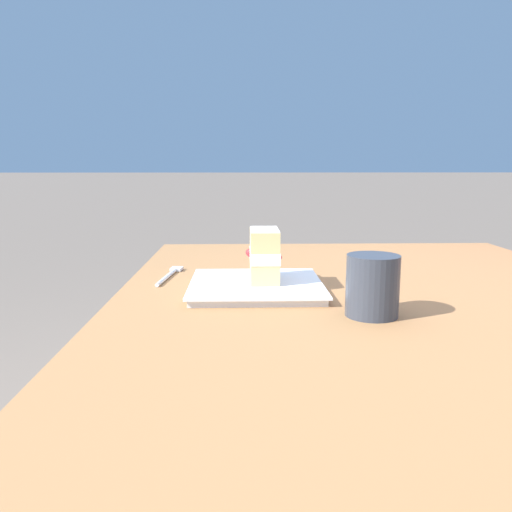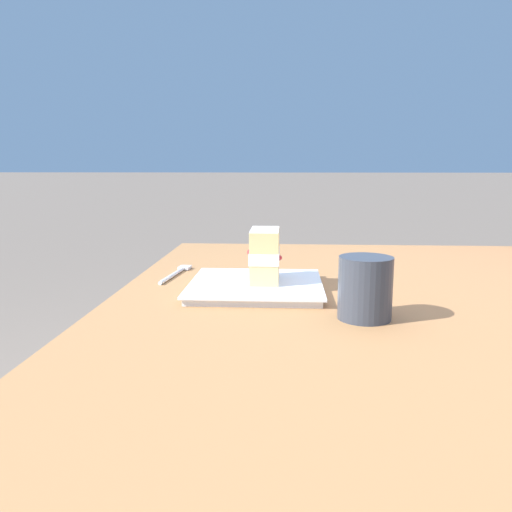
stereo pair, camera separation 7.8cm
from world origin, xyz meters
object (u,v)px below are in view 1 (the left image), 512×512
object	(u,v)px
dessert_plate	(256,286)
coffee_cup	(373,285)
patio_table	(379,354)
cake_slice	(264,255)
dessert_fork	(170,274)

from	to	relation	value
dessert_plate	coffee_cup	world-z (taller)	coffee_cup
patio_table	cake_slice	bearing A→B (deg)	-99.99
patio_table	dessert_plate	distance (m)	0.26
dessert_plate	cake_slice	distance (m)	0.06
dessert_plate	patio_table	bearing A→B (deg)	82.97
dessert_plate	coffee_cup	distance (m)	0.24
patio_table	dessert_fork	world-z (taller)	dessert_fork
cake_slice	dessert_fork	xyz separation A→B (m)	(-0.12, -0.19, -0.06)
coffee_cup	cake_slice	bearing A→B (deg)	-137.80
patio_table	dessert_plate	xyz separation A→B (m)	(-0.03, -0.23, 0.12)
patio_table	coffee_cup	xyz separation A→B (m)	(0.14, -0.05, 0.16)
dessert_fork	dessert_plate	bearing A→B (deg)	54.48
dessert_plate	cake_slice	size ratio (longest dim) A/B	2.47
dessert_fork	coffee_cup	size ratio (longest dim) A/B	1.81
dessert_plate	cake_slice	world-z (taller)	cake_slice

